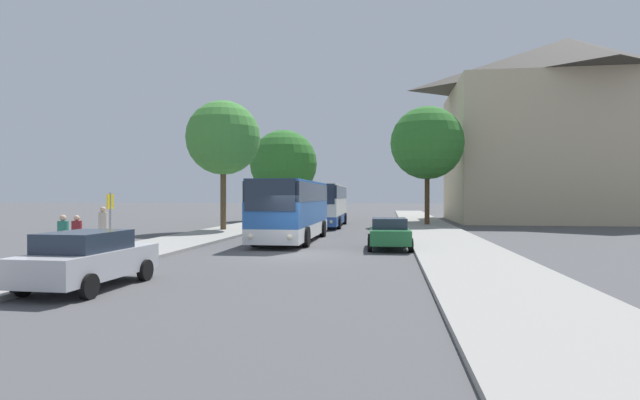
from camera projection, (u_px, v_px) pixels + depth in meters
name	position (u px, v px, depth m)	size (l,w,h in m)	color
ground_plane	(295.00, 255.00, 20.91)	(300.00, 300.00, 0.00)	#4C4C4F
sidewalk_left	(138.00, 251.00, 21.86)	(4.00, 120.00, 0.15)	gray
sidewalk_right	(467.00, 256.00, 19.96)	(4.00, 120.00, 0.15)	gray
building_right_background	(568.00, 130.00, 48.27)	(21.81, 15.61, 17.79)	#C6B28E
bus_front	(292.00, 209.00, 27.29)	(2.88, 10.54, 3.26)	silver
bus_middle	(326.00, 204.00, 40.56)	(3.00, 11.08, 3.37)	#2D519E
parked_car_left_curb	(88.00, 259.00, 13.30)	(2.08, 4.32, 1.53)	#B7B7BC
parked_car_right_near	(389.00, 233.00, 23.18)	(2.09, 3.97, 1.44)	#236B38
bus_stop_sign	(110.00, 216.00, 19.95)	(0.08, 0.45, 2.46)	gray
pedestrian_waiting_near	(63.00, 239.00, 17.05)	(0.36, 0.36, 1.68)	#23232D
pedestrian_waiting_far	(77.00, 237.00, 18.42)	(0.36, 0.36, 1.61)	#23232D
pedestrian_walking_back	(103.00, 228.00, 21.23)	(0.36, 0.36, 1.87)	#23232D
tree_left_near	(284.00, 164.00, 50.24)	(6.76, 6.76, 8.98)	brown
tree_left_far	(223.00, 138.00, 34.65)	(5.15, 5.15, 8.95)	brown
tree_right_near	(427.00, 143.00, 41.05)	(6.01, 6.01, 9.71)	#47331E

